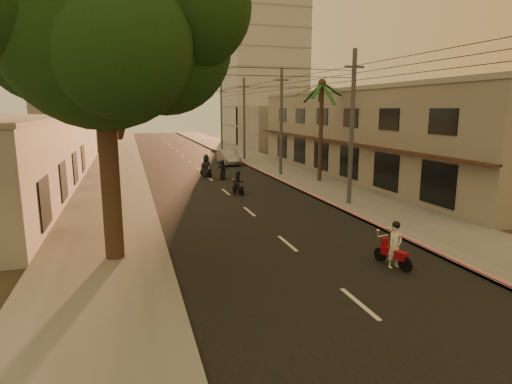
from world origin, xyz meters
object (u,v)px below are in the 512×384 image
scooter_mid_b (223,170)px  parked_car (229,157)px  scooter_far_a (206,167)px  broadleaf_tree (112,27)px  scooter_mid_a (239,184)px  palm_tree (322,89)px  scooter_red (394,247)px

scooter_mid_b → parked_car: (2.64, 9.29, 0.02)m
scooter_mid_b → scooter_far_a: (-1.09, 1.46, 0.14)m
broadleaf_tree → scooter_mid_a: size_ratio=7.25×
broadleaf_tree → scooter_mid_b: 20.37m
scooter_mid_a → scooter_far_a: 7.98m
scooter_mid_b → scooter_far_a: bearing=149.8°
palm_tree → parked_car: 14.87m
broadleaf_tree → palm_tree: broadleaf_tree is taller
scooter_mid_a → scooter_mid_b: (0.33, 6.49, -0.01)m
scooter_mid_a → scooter_mid_b: scooter_mid_a is taller
parked_car → scooter_mid_a: bearing=-100.9°
scooter_far_a → parked_car: bearing=48.5°
scooter_red → scooter_mid_a: bearing=85.4°
scooter_mid_a → parked_car: size_ratio=0.36×
scooter_mid_a → parked_car: bearing=68.4°
broadleaf_tree → scooter_far_a: (6.49, 18.71, -7.59)m
scooter_red → scooter_far_a: scooter_far_a is taller
broadleaf_tree → scooter_far_a: bearing=70.9°
palm_tree → scooter_mid_a: palm_tree is taller
scooter_far_a → parked_car: 8.68m
palm_tree → parked_car: size_ratio=1.76×
scooter_mid_a → broadleaf_tree: bearing=-134.9°
scooter_red → scooter_mid_b: 21.15m
palm_tree → scooter_mid_b: palm_tree is taller
broadleaf_tree → parked_car: broadleaf_tree is taller
broadleaf_tree → palm_tree: 20.18m
palm_tree → scooter_mid_a: (-7.36, -3.09, -6.40)m
scooter_far_a → scooter_red: bearing=-98.9°
palm_tree → scooter_far_a: size_ratio=4.21×
scooter_mid_a → scooter_mid_b: size_ratio=1.03×
palm_tree → scooter_mid_a: 10.23m
scooter_mid_b → palm_tree: bearing=-2.7°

